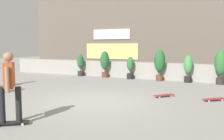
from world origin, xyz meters
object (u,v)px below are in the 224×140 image
object	(u,v)px
potted_plant_2	(130,67)
skateboard_aside	(164,95)
potted_plant_4	(188,67)
skateboard_near_camera	(214,99)
potted_plant_5	(221,64)
potted_plant_3	(160,63)
potted_plant_0	(81,64)
skater_far_left	(9,85)
potted_plant_1	(105,62)

from	to	relation	value
potted_plant_2	skateboard_aside	xyz separation A→B (m)	(2.74, -3.89, -0.59)
potted_plant_4	skateboard_near_camera	xyz separation A→B (m)	(1.35, -3.82, -0.70)
potted_plant_5	skateboard_near_camera	world-z (taller)	potted_plant_5
potted_plant_2	potted_plant_3	distance (m)	1.65
potted_plant_0	skateboard_aside	size ratio (longest dim) A/B	1.72
potted_plant_0	potted_plant_5	size ratio (longest dim) A/B	0.79
potted_plant_2	skater_far_left	size ratio (longest dim) A/B	0.72
potted_plant_4	potted_plant_5	xyz separation A→B (m)	(1.46, 0.00, 0.18)
potted_plant_3	skateboard_aside	distance (m)	4.14
potted_plant_0	potted_plant_1	world-z (taller)	potted_plant_1
potted_plant_3	potted_plant_4	distance (m)	1.43
potted_plant_2	potted_plant_5	distance (m)	4.51
potted_plant_4	skater_far_left	bearing A→B (deg)	-108.45
potted_plant_0	skateboard_near_camera	size ratio (longest dim) A/B	1.73
potted_plant_4	potted_plant_5	world-z (taller)	potted_plant_5
potted_plant_3	potted_plant_4	size ratio (longest dim) A/B	1.19
potted_plant_2	skateboard_aside	world-z (taller)	potted_plant_2
potted_plant_1	potted_plant_0	bearing A→B (deg)	180.00
potted_plant_1	potted_plant_5	distance (m)	6.04
potted_plant_5	skater_far_left	bearing A→B (deg)	-116.86
potted_plant_0	potted_plant_3	distance (m)	4.78
potted_plant_3	skateboard_aside	xyz separation A→B (m)	(1.12, -3.89, -0.88)
potted_plant_2	skateboard_aside	bearing A→B (deg)	-54.83
potted_plant_0	potted_plant_3	size ratio (longest dim) A/B	0.79
potted_plant_4	potted_plant_5	distance (m)	1.48
potted_plant_4	skater_far_left	size ratio (longest dim) A/B	0.79
potted_plant_3	potted_plant_4	xyz separation A→B (m)	(1.42, 0.00, -0.18)
potted_plant_2	potted_plant_5	xyz separation A→B (m)	(4.50, -0.00, 0.29)
potted_plant_5	skateboard_near_camera	bearing A→B (deg)	-91.68
potted_plant_3	potted_plant_0	bearing A→B (deg)	180.00
potted_plant_0	potted_plant_2	xyz separation A→B (m)	(3.16, -0.00, -0.05)
potted_plant_0	skater_far_left	xyz separation A→B (m)	(3.37, -8.47, 0.24)
potted_plant_0	potted_plant_4	xyz separation A→B (m)	(6.20, -0.00, 0.06)
skateboard_near_camera	skater_far_left	bearing A→B (deg)	-131.93
potted_plant_0	skateboard_aside	xyz separation A→B (m)	(5.90, -3.89, -0.64)
skater_far_left	skateboard_near_camera	size ratio (longest dim) A/B	2.30
potted_plant_0	potted_plant_2	size ratio (longest dim) A/B	1.05
potted_plant_2	skateboard_near_camera	world-z (taller)	potted_plant_2
potted_plant_1	skater_far_left	bearing A→B (deg)	-78.32
potted_plant_2	skateboard_aside	size ratio (longest dim) A/B	1.64
potted_plant_0	skater_far_left	bearing A→B (deg)	-68.31
potted_plant_5	skateboard_aside	size ratio (longest dim) A/B	2.16
potted_plant_4	skater_far_left	xyz separation A→B (m)	(-2.83, -8.47, 0.18)
potted_plant_1	potted_plant_3	xyz separation A→B (m)	(3.16, -0.00, 0.07)
potted_plant_1	skater_far_left	size ratio (longest dim) A/B	0.89
potted_plant_1	potted_plant_4	bearing A→B (deg)	-0.00
potted_plant_1	skater_far_left	xyz separation A→B (m)	(1.75, -8.47, 0.07)
potted_plant_1	potted_plant_4	size ratio (longest dim) A/B	1.11
skater_far_left	skateboard_aside	distance (m)	5.31
skateboard_near_camera	potted_plant_0	bearing A→B (deg)	153.16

